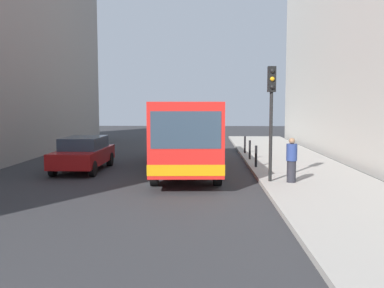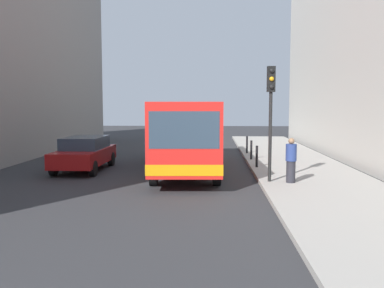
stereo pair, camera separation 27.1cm
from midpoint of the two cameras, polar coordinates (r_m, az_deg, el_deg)
name	(u,v)px [view 1 (the left image)]	position (r m, az deg, el deg)	size (l,w,h in m)	color
ground_plane	(175,178)	(17.18, -2.73, -4.47)	(80.00, 80.00, 0.00)	#2D2D30
sidewalk	(311,176)	(17.59, 15.14, -4.18)	(4.40, 40.00, 0.15)	#9E9991
bus	(186,131)	(19.27, -1.20, 1.77)	(3.01, 11.12, 3.00)	red
car_beside_bus	(84,153)	(19.48, -14.59, -1.14)	(1.90, 4.42, 1.48)	maroon
traffic_light	(271,102)	(15.51, 10.01, 5.55)	(0.28, 0.33, 4.10)	black
bollard_near	(256,156)	(19.11, 8.11, -1.63)	(0.11, 0.11, 0.95)	black
bollard_mid	(250,150)	(21.77, 7.33, -0.76)	(0.11, 0.11, 0.95)	black
bollard_far	(245,145)	(24.44, 6.73, -0.09)	(0.11, 0.11, 0.95)	black
pedestrian_near_signal	(292,160)	(15.58, 12.61, -2.14)	(0.38, 0.38, 1.58)	#26262D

